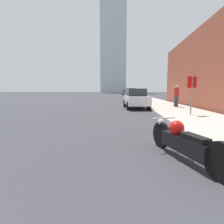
{
  "coord_description": "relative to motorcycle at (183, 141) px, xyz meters",
  "views": [
    {
      "loc": [
        2.34,
        1.04,
        1.45
      ],
      "look_at": [
        1.93,
        7.15,
        0.7
      ],
      "focal_mm": 28.0,
      "sensor_mm": 36.0,
      "label": 1
    }
  ],
  "objects": [
    {
      "name": "motorcycle",
      "position": [
        0.0,
        0.0,
        0.0
      ],
      "size": [
        1.0,
        2.33,
        0.8
      ],
      "rotation": [
        0.0,
        0.0,
        0.33
      ],
      "color": "black",
      "rests_on": "ground_plane"
    },
    {
      "name": "sidewalk",
      "position": [
        2.48,
        35.33,
        -0.32
      ],
      "size": [
        3.46,
        240.0,
        0.15
      ],
      "color": "#9E998E",
      "rests_on": "ground_plane"
    },
    {
      "name": "distant_tower",
      "position": [
        -7.39,
        104.99,
        34.24
      ],
      "size": [
        14.81,
        14.81,
        69.27
      ],
      "color": "silver",
      "rests_on": "ground_plane"
    },
    {
      "name": "parked_car_white",
      "position": [
        -0.25,
        10.76,
        0.41
      ],
      "size": [
        2.05,
        4.12,
        1.6
      ],
      "rotation": [
        0.0,
        0.0,
        0.1
      ],
      "color": "silver",
      "rests_on": "ground_plane"
    },
    {
      "name": "parked_car_blue",
      "position": [
        -0.61,
        46.83,
        0.43
      ],
      "size": [
        2.14,
        4.14,
        1.66
      ],
      "rotation": [
        0.0,
        0.0,
        0.08
      ],
      "color": "#1E3899",
      "rests_on": "ground_plane"
    },
    {
      "name": "pedestrian",
      "position": [
        3.0,
        10.83,
        0.66
      ],
      "size": [
        0.36,
        0.25,
        1.75
      ],
      "color": "#38383D",
      "rests_on": "sidewalk"
    },
    {
      "name": "parked_car_yellow",
      "position": [
        -0.61,
        58.12,
        0.39
      ],
      "size": [
        2.09,
        4.1,
        1.57
      ],
      "rotation": [
        0.0,
        0.0,
        0.03
      ],
      "color": "gold",
      "rests_on": "ground_plane"
    },
    {
      "name": "parked_car_green",
      "position": [
        -0.25,
        22.36,
        0.49
      ],
      "size": [
        2.0,
        4.5,
        1.79
      ],
      "rotation": [
        0.0,
        0.0,
        0.06
      ],
      "color": "#1E6B33",
      "rests_on": "ground_plane"
    },
    {
      "name": "parked_car_red",
      "position": [
        -0.31,
        34.34,
        0.41
      ],
      "size": [
        1.92,
        4.64,
        1.62
      ],
      "rotation": [
        0.0,
        0.0,
        0.04
      ],
      "color": "red",
      "rests_on": "ground_plane"
    },
    {
      "name": "stop_sign",
      "position": [
        2.41,
        6.1,
        1.15
      ],
      "size": [
        0.57,
        0.26,
        2.05
      ],
      "color": "slate",
      "rests_on": "sidewalk"
    }
  ]
}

